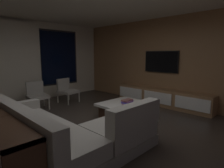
{
  "coord_description": "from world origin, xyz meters",
  "views": [
    {
      "loc": [
        -2.35,
        -2.86,
        1.57
      ],
      "look_at": [
        1.28,
        0.76,
        0.77
      ],
      "focal_mm": 30.18,
      "sensor_mm": 36.0,
      "label": 1
    }
  ],
  "objects_px": {
    "coffee_table": "(127,110)",
    "media_console": "(162,98)",
    "mounted_tv": "(161,62)",
    "accent_chair_by_curtain": "(37,94)",
    "sectional_couch": "(63,133)",
    "book_stack_on_coffee_table": "(127,102)",
    "accent_chair_near_window": "(66,89)"
  },
  "relations": [
    {
      "from": "coffee_table",
      "to": "media_console",
      "type": "distance_m",
      "value": 1.63
    },
    {
      "from": "coffee_table",
      "to": "mounted_tv",
      "type": "xyz_separation_m",
      "value": [
        1.81,
        0.14,
        1.16
      ]
    },
    {
      "from": "accent_chair_by_curtain",
      "to": "media_console",
      "type": "height_order",
      "value": "accent_chair_by_curtain"
    },
    {
      "from": "sectional_couch",
      "to": "book_stack_on_coffee_table",
      "type": "xyz_separation_m",
      "value": [
        1.96,
        0.28,
        0.13
      ]
    },
    {
      "from": "media_console",
      "to": "book_stack_on_coffee_table",
      "type": "bearing_deg",
      "value": 179.39
    },
    {
      "from": "accent_chair_by_curtain",
      "to": "accent_chair_near_window",
      "type": "bearing_deg",
      "value": 1.88
    },
    {
      "from": "accent_chair_by_curtain",
      "to": "book_stack_on_coffee_table",
      "type": "bearing_deg",
      "value": -63.81
    },
    {
      "from": "accent_chair_near_window",
      "to": "accent_chair_by_curtain",
      "type": "distance_m",
      "value": 1.02
    },
    {
      "from": "accent_chair_near_window",
      "to": "accent_chair_by_curtain",
      "type": "relative_size",
      "value": 1.0
    },
    {
      "from": "book_stack_on_coffee_table",
      "to": "accent_chair_by_curtain",
      "type": "xyz_separation_m",
      "value": [
        -1.21,
        2.45,
        0.02
      ]
    },
    {
      "from": "coffee_table",
      "to": "accent_chair_near_window",
      "type": "bearing_deg",
      "value": 94.83
    },
    {
      "from": "coffee_table",
      "to": "book_stack_on_coffee_table",
      "type": "bearing_deg",
      "value": -118.65
    },
    {
      "from": "book_stack_on_coffee_table",
      "to": "mounted_tv",
      "type": "distance_m",
      "value": 2.06
    },
    {
      "from": "coffee_table",
      "to": "accent_chair_near_window",
      "type": "distance_m",
      "value": 2.47
    },
    {
      "from": "mounted_tv",
      "to": "accent_chair_near_window",
      "type": "bearing_deg",
      "value": 131.17
    },
    {
      "from": "book_stack_on_coffee_table",
      "to": "media_console",
      "type": "bearing_deg",
      "value": -0.61
    },
    {
      "from": "book_stack_on_coffee_table",
      "to": "accent_chair_near_window",
      "type": "height_order",
      "value": "accent_chair_near_window"
    },
    {
      "from": "sectional_couch",
      "to": "accent_chair_by_curtain",
      "type": "distance_m",
      "value": 2.84
    },
    {
      "from": "coffee_table",
      "to": "accent_chair_near_window",
      "type": "xyz_separation_m",
      "value": [
        -0.21,
        2.45,
        0.25
      ]
    },
    {
      "from": "coffee_table",
      "to": "accent_chair_by_curtain",
      "type": "bearing_deg",
      "value": 116.97
    },
    {
      "from": "sectional_couch",
      "to": "accent_chair_by_curtain",
      "type": "relative_size",
      "value": 3.21
    },
    {
      "from": "accent_chair_by_curtain",
      "to": "mounted_tv",
      "type": "height_order",
      "value": "mounted_tv"
    },
    {
      "from": "accent_chair_near_window",
      "to": "coffee_table",
      "type": "bearing_deg",
      "value": -85.17
    },
    {
      "from": "media_console",
      "to": "mounted_tv",
      "type": "xyz_separation_m",
      "value": [
        0.18,
        0.2,
        1.1
      ]
    },
    {
      "from": "book_stack_on_coffee_table",
      "to": "media_console",
      "type": "distance_m",
      "value": 1.66
    },
    {
      "from": "sectional_couch",
      "to": "mounted_tv",
      "type": "distance_m",
      "value": 3.97
    },
    {
      "from": "accent_chair_near_window",
      "to": "mounted_tv",
      "type": "bearing_deg",
      "value": -48.83
    },
    {
      "from": "media_console",
      "to": "accent_chair_near_window",
      "type": "bearing_deg",
      "value": 126.24
    },
    {
      "from": "mounted_tv",
      "to": "accent_chair_by_curtain",
      "type": "bearing_deg",
      "value": 143.2
    },
    {
      "from": "sectional_couch",
      "to": "media_console",
      "type": "bearing_deg",
      "value": 4.11
    },
    {
      "from": "accent_chair_near_window",
      "to": "media_console",
      "type": "relative_size",
      "value": 0.25
    },
    {
      "from": "accent_chair_by_curtain",
      "to": "media_console",
      "type": "relative_size",
      "value": 0.25
    }
  ]
}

